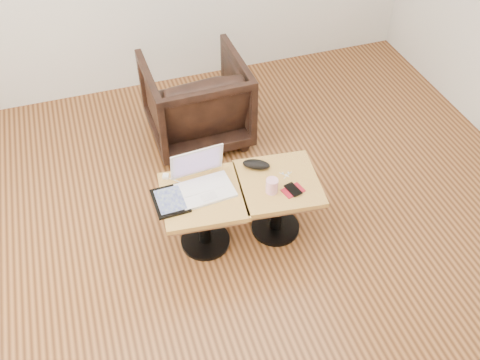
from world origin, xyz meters
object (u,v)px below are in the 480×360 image
object	(u,v)px
laptop	(203,181)
striped_cup	(272,186)
side_table_left	(203,207)
armchair	(196,100)
side_table_right	(278,194)

from	to	relation	value
laptop	striped_cup	world-z (taller)	laptop
laptop	side_table_left	bearing A→B (deg)	-113.63
side_table_left	laptop	size ratio (longest dim) A/B	1.54
side_table_left	striped_cup	distance (m)	0.45
laptop	armchair	distance (m)	1.05
side_table_left	side_table_right	distance (m)	0.48
striped_cup	armchair	world-z (taller)	armchair
striped_cup	laptop	bearing A→B (deg)	156.07
side_table_left	striped_cup	size ratio (longest dim) A/B	5.65
armchair	laptop	bearing A→B (deg)	76.65
laptop	striped_cup	size ratio (longest dim) A/B	3.68
laptop	striped_cup	distance (m)	0.42
laptop	side_table_right	bearing A→B (deg)	-16.71
side_table_right	armchair	size ratio (longest dim) A/B	0.73
laptop	striped_cup	bearing A→B (deg)	-28.27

